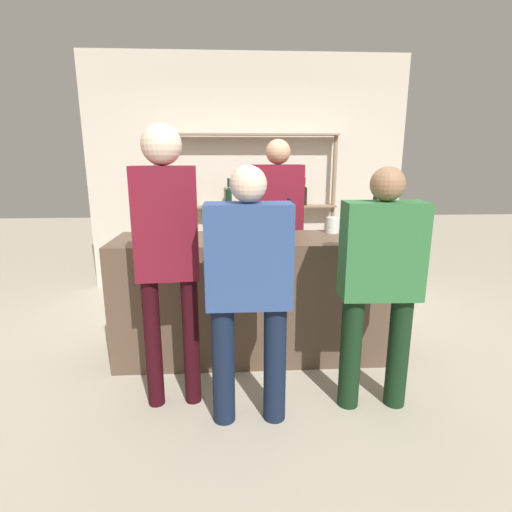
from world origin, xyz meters
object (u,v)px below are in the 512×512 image
(ice_bucket, at_px, (181,225))
(customer_right, at_px, (380,276))
(wine_glass, at_px, (386,226))
(counter_bottle_0, at_px, (289,223))
(customer_center, at_px, (249,282))
(counter_bottle_2, at_px, (374,221))
(customer_left, at_px, (167,244))
(cork_jar, at_px, (333,225))
(server_behind_counter, at_px, (277,217))
(counter_bottle_1, at_px, (288,227))

(ice_bucket, bearing_deg, customer_right, -31.18)
(wine_glass, distance_m, customer_right, 0.69)
(counter_bottle_0, xyz_separation_m, customer_center, (-0.35, -0.88, -0.20))
(counter_bottle_2, distance_m, customer_left, 1.68)
(cork_jar, distance_m, customer_center, 1.31)
(customer_right, distance_m, server_behind_counter, 1.60)
(customer_right, height_order, customer_center, customer_center)
(wine_glass, relative_size, customer_right, 0.10)
(customer_right, bearing_deg, cork_jar, 6.00)
(customer_right, distance_m, customer_center, 0.83)
(counter_bottle_0, bearing_deg, counter_bottle_1, -99.93)
(server_behind_counter, bearing_deg, customer_left, -36.24)
(counter_bottle_2, relative_size, customer_left, 0.18)
(counter_bottle_1, bearing_deg, cork_jar, 41.14)
(ice_bucket, distance_m, cork_jar, 1.26)
(wine_glass, xyz_separation_m, customer_right, (-0.25, -0.61, -0.21))
(counter_bottle_2, bearing_deg, customer_center, -139.61)
(counter_bottle_1, distance_m, server_behind_counter, 0.95)
(cork_jar, xyz_separation_m, server_behind_counter, (-0.41, 0.56, -0.01))
(counter_bottle_0, height_order, counter_bottle_1, same)
(customer_left, bearing_deg, ice_bucket, -4.72)
(counter_bottle_1, xyz_separation_m, ice_bucket, (-0.81, 0.22, -0.02))
(counter_bottle_0, relative_size, counter_bottle_1, 1.00)
(cork_jar, xyz_separation_m, customer_center, (-0.75, -1.07, -0.15))
(counter_bottle_0, bearing_deg, customer_left, -141.71)
(wine_glass, distance_m, customer_left, 1.65)
(customer_left, bearing_deg, customer_center, -117.37)
(server_behind_counter, bearing_deg, customer_center, -17.62)
(customer_right, bearing_deg, counter_bottle_0, 33.36)
(counter_bottle_2, height_order, server_behind_counter, server_behind_counter)
(counter_bottle_0, height_order, counter_bottle_2, counter_bottle_2)
(customer_right, bearing_deg, customer_center, 99.22)
(wine_glass, xyz_separation_m, customer_left, (-1.57, -0.51, -0.01))
(cork_jar, bearing_deg, counter_bottle_1, -138.86)
(counter_bottle_1, xyz_separation_m, counter_bottle_2, (0.72, 0.20, 0.00))
(customer_center, relative_size, server_behind_counter, 0.89)
(counter_bottle_0, distance_m, counter_bottle_1, 0.19)
(customer_left, bearing_deg, wine_glass, -76.72)
(server_behind_counter, bearing_deg, cork_jar, 30.18)
(cork_jar, xyz_separation_m, customer_right, (0.07, -0.96, -0.16))
(customer_center, bearing_deg, cork_jar, -35.16)
(counter_bottle_0, bearing_deg, ice_bucket, 177.92)
(cork_jar, height_order, customer_center, customer_center)
(counter_bottle_0, xyz_separation_m, customer_right, (0.47, -0.77, -0.21))
(customer_left, height_order, server_behind_counter, customer_left)
(cork_jar, bearing_deg, wine_glass, -47.61)
(counter_bottle_0, distance_m, counter_bottle_2, 0.69)
(wine_glass, relative_size, cork_jar, 1.16)
(counter_bottle_1, distance_m, cork_jar, 0.58)
(counter_bottle_1, height_order, ice_bucket, counter_bottle_1)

